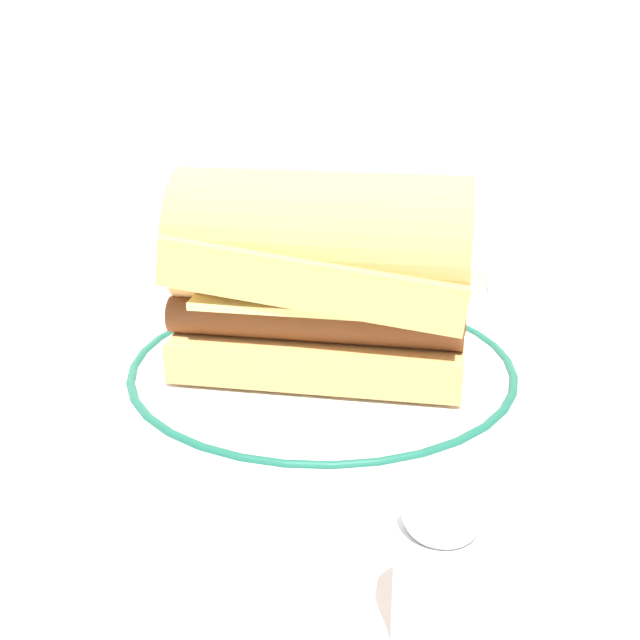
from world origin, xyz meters
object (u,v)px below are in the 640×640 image
at_px(drinking_glass, 533,248).
at_px(salt_shaker, 439,562).
at_px(sausage_sandwich, 320,272).
at_px(plate, 320,370).

relative_size(drinking_glass, salt_shaker, 1.28).
relative_size(sausage_sandwich, drinking_glass, 2.14).
xyz_separation_m(plate, salt_shaker, (-0.01, -0.24, 0.03)).
relative_size(plate, salt_shaker, 3.63).
distance_m(plate, sausage_sandwich, 0.07).
bearing_deg(salt_shaker, plate, 87.59).
height_order(plate, sausage_sandwich, sausage_sandwich).
bearing_deg(sausage_sandwich, drinking_glass, 52.49).
xyz_separation_m(drinking_glass, salt_shaker, (-0.23, -0.37, -0.00)).
bearing_deg(plate, salt_shaker, -92.41).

